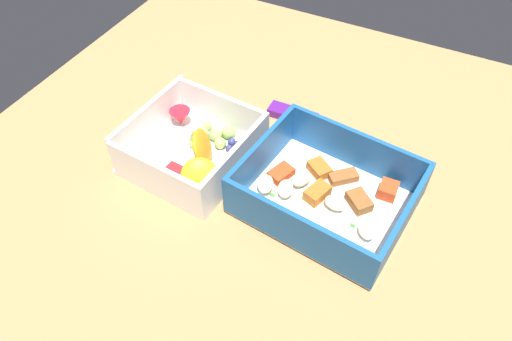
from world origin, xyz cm
name	(u,v)px	position (x,y,z in cm)	size (l,w,h in cm)	color
table_surface	(266,186)	(0.00, 0.00, 1.00)	(80.00, 80.00, 2.00)	#9E7547
pasta_container	(325,195)	(7.97, -0.32, 3.89)	(20.65, 17.62, 6.17)	white
fruit_bowl	(194,148)	(-10.05, -0.74, 4.05)	(15.68, 16.06, 5.85)	white
candy_bar	(293,115)	(-1.90, 12.48, 2.60)	(7.00, 2.40, 1.20)	#51197A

